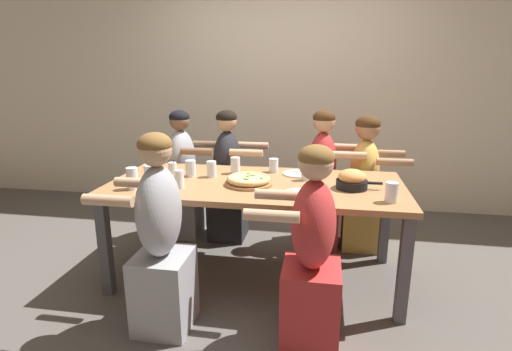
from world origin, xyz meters
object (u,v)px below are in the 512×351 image
Objects in this scene: empty_plate_b at (300,193)px; drinking_glass_f at (191,169)px; diner_far_right at (364,188)px; drinking_glass_i at (179,181)px; empty_plate_a at (297,174)px; diner_near_midright at (311,258)px; skillet_bowl at (352,180)px; drinking_glass_d at (160,180)px; pizza_board_main at (249,180)px; diner_near_midleft at (161,243)px; drinking_glass_a at (150,176)px; drinking_glass_h at (306,173)px; diner_far_left at (183,180)px; drinking_glass_e at (235,167)px; diner_far_midright at (322,185)px; cocktail_glass_blue at (173,169)px; drinking_glass_b at (212,170)px; drinking_glass_g at (132,180)px; drinking_glass_j at (391,193)px; drinking_glass_c at (274,166)px; diner_far_midleft at (228,182)px.

empty_plate_b is 1.58× the size of drinking_glass_f.
drinking_glass_i is at bearing -55.01° from diner_far_right.
empty_plate_a is 0.99m from diner_near_midright.
drinking_glass_f is at bearing 174.14° from skillet_bowl.
drinking_glass_d is 0.98× the size of drinking_glass_i.
pizza_board_main is 0.28× the size of diner_near_midleft.
drinking_glass_a is 0.12× the size of diner_near_midleft.
drinking_glass_h reaches higher than empty_plate_b.
empty_plate_a is 0.72m from diner_far_right.
drinking_glass_h is at bearing 63.63° from diner_far_left.
drinking_glass_e is 1.07× the size of drinking_glass_h.
drinking_glass_f is at bearing -65.47° from diner_far_right.
diner_far_left is at bearing 41.81° from diner_near_midright.
skillet_bowl is 2.39× the size of drinking_glass_e.
diner_far_right is at bearing 90.00° from diner_far_midright.
skillet_bowl reaches higher than cocktail_glass_blue.
drinking_glass_b is 0.59m from drinking_glass_g.
diner_near_midright reaches higher than drinking_glass_b.
empty_plate_a is (-0.39, 0.31, -0.05)m from skillet_bowl.
diner_far_left is (-1.63, 0.00, -0.00)m from diner_far_right.
drinking_glass_i is (0.19, -0.36, 0.01)m from cocktail_glass_blue.
diner_far_right is at bearing 93.37° from drinking_glass_j.
skillet_bowl is 0.26× the size of diner_near_midright.
drinking_glass_j is (1.23, -0.38, 0.00)m from drinking_glass_b.
drinking_glass_c is (0.76, 0.18, 0.01)m from cocktail_glass_blue.
drinking_glass_i is 1.62m from diner_far_right.
diner_far_left is (-0.13, 0.56, -0.25)m from cocktail_glass_blue.
drinking_glass_a is at bearing 5.62° from diner_far_left.
diner_far_midright reaches higher than cocktail_glass_blue.
drinking_glass_g is 0.31m from drinking_glass_i.
pizza_board_main is 2.68× the size of drinking_glass_j.
drinking_glass_d is at bearing 177.89° from drinking_glass_j.
drinking_glass_f is 0.10× the size of diner_far_midleft.
diner_far_left is (-0.09, 0.87, -0.28)m from drinking_glass_a.
drinking_glass_a is at bearing 177.96° from empty_plate_b.
cocktail_glass_blue is at bearing -169.41° from drinking_glass_e.
drinking_glass_e is at bearing -15.46° from diner_near_midleft.
empty_plate_a is at bearing 24.39° from drinking_glass_a.
diner_far_midleft is at bearing 67.17° from drinking_glass_g.
drinking_glass_c is 0.87× the size of drinking_glass_d.
drinking_glass_g is at bearing -138.14° from drinking_glass_b.
empty_plate_b is 1.38× the size of drinking_glass_a.
drinking_glass_g is at bearing -162.56° from pizza_board_main.
drinking_glass_j is at bearing -2.65° from drinking_glass_i.
drinking_glass_e is 1.13m from diner_near_midright.
diner_near_midleft is at bearing -33.63° from diner_far_midright.
drinking_glass_j is 1.97m from diner_far_left.
drinking_glass_i is at bearing -170.71° from skillet_bowl.
drinking_glass_f is at bearing -166.64° from empty_plate_a.
diner_far_left reaches higher than diner_far_right.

